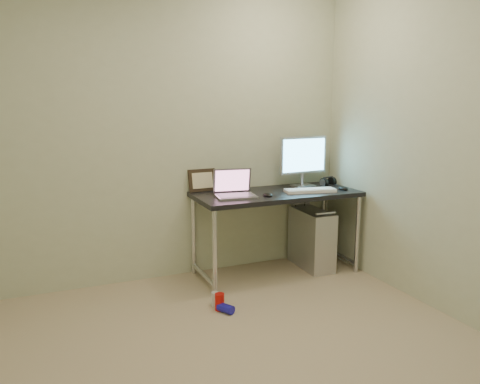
# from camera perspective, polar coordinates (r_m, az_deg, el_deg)

# --- Properties ---
(floor) EXTENTS (3.50, 3.50, 0.00)m
(floor) POSITION_cam_1_polar(r_m,az_deg,el_deg) (2.80, -0.51, -22.22)
(floor) COLOR tan
(floor) RESTS_ON ground
(wall_back) EXTENTS (3.50, 0.02, 2.50)m
(wall_back) POSITION_cam_1_polar(r_m,az_deg,el_deg) (4.03, -10.27, 6.73)
(wall_back) COLOR beige
(wall_back) RESTS_ON ground
(desk) EXTENTS (1.45, 0.63, 0.75)m
(desk) POSITION_cam_1_polar(r_m,az_deg,el_deg) (4.16, 4.44, -1.17)
(desk) COLOR black
(desk) RESTS_ON ground
(tower_computer) EXTENTS (0.25, 0.53, 0.58)m
(tower_computer) POSITION_cam_1_polar(r_m,az_deg,el_deg) (4.45, 8.71, -5.63)
(tower_computer) COLOR silver
(tower_computer) RESTS_ON ground
(cable_a) EXTENTS (0.01, 0.16, 0.69)m
(cable_a) POSITION_cam_1_polar(r_m,az_deg,el_deg) (4.60, 6.56, -3.39)
(cable_a) COLOR black
(cable_a) RESTS_ON ground
(cable_b) EXTENTS (0.02, 0.11, 0.71)m
(cable_b) POSITION_cam_1_polar(r_m,az_deg,el_deg) (4.64, 7.64, -3.57)
(cable_b) COLOR black
(cable_b) RESTS_ON ground
(can_red) EXTENTS (0.08, 0.08, 0.13)m
(can_red) POSITION_cam_1_polar(r_m,az_deg,el_deg) (3.59, -2.50, -13.24)
(can_red) COLOR red
(can_red) RESTS_ON ground
(can_white) EXTENTS (0.07, 0.07, 0.11)m
(can_white) POSITION_cam_1_polar(r_m,az_deg,el_deg) (3.66, -3.04, -12.90)
(can_white) COLOR silver
(can_white) RESTS_ON ground
(can_blue) EXTENTS (0.12, 0.14, 0.07)m
(can_blue) POSITION_cam_1_polar(r_m,az_deg,el_deg) (3.56, -1.75, -14.00)
(can_blue) COLOR #1B17B3
(can_blue) RESTS_ON ground
(laptop) EXTENTS (0.36, 0.31, 0.23)m
(laptop) POSITION_cam_1_polar(r_m,az_deg,el_deg) (3.94, -0.69, 0.25)
(laptop) COLOR #AFAFB7
(laptop) RESTS_ON desk
(monitor) EXTENTS (0.50, 0.16, 0.47)m
(monitor) POSITION_cam_1_polar(r_m,az_deg,el_deg) (4.41, 7.72, 4.21)
(monitor) COLOR #AFAFB7
(monitor) RESTS_ON desk
(keyboard) EXTENTS (0.47, 0.23, 0.03)m
(keyboard) POSITION_cam_1_polar(r_m,az_deg,el_deg) (4.18, 8.54, 0.19)
(keyboard) COLOR white
(keyboard) RESTS_ON desk
(mouse_right) EXTENTS (0.08, 0.12, 0.04)m
(mouse_right) POSITION_cam_1_polar(r_m,az_deg,el_deg) (4.34, 12.46, 0.54)
(mouse_right) COLOR black
(mouse_right) RESTS_ON desk
(mouse_left) EXTENTS (0.08, 0.11, 0.04)m
(mouse_left) POSITION_cam_1_polar(r_m,az_deg,el_deg) (3.94, 3.40, -0.27)
(mouse_left) COLOR black
(mouse_left) RESTS_ON desk
(headphones) EXTENTS (0.16, 0.09, 0.10)m
(headphones) POSITION_cam_1_polar(r_m,az_deg,el_deg) (4.57, 10.69, 1.20)
(headphones) COLOR black
(headphones) RESTS_ON desk
(picture_frame) EXTENTS (0.25, 0.08, 0.20)m
(picture_frame) POSITION_cam_1_polar(r_m,az_deg,el_deg) (4.16, -4.64, 1.44)
(picture_frame) COLOR black
(picture_frame) RESTS_ON desk
(webcam) EXTENTS (0.04, 0.04, 0.11)m
(webcam) POSITION_cam_1_polar(r_m,az_deg,el_deg) (4.19, -2.64, 1.30)
(webcam) COLOR silver
(webcam) RESTS_ON desk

